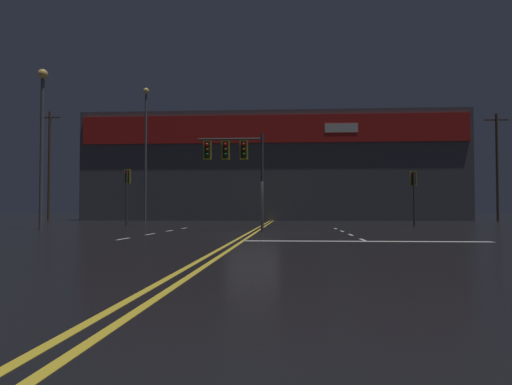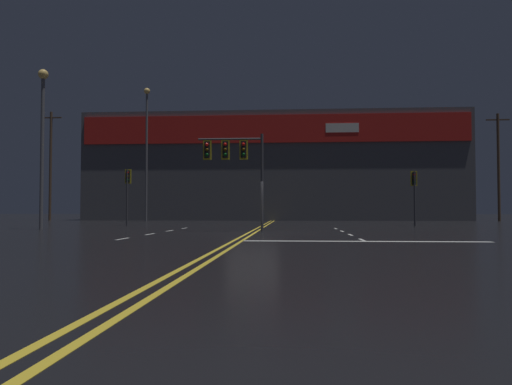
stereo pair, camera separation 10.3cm
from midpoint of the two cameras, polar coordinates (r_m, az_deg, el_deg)
ground_plane at (r=23.74m, az=-0.56°, el=-4.61°), size 200.00×200.00×0.00m
road_markings at (r=22.58m, az=1.21°, el=-4.73°), size 13.14×60.00×0.01m
traffic_signal_median at (r=25.05m, az=-2.68°, el=4.19°), size 3.29×0.36×4.89m
traffic_signal_corner_northeast at (r=34.80m, az=17.49°, el=0.76°), size 0.42×0.36×3.67m
traffic_signal_corner_northwest at (r=35.30m, az=-14.59°, el=0.94°), size 0.42×0.36×3.87m
streetlight_near_left at (r=30.49m, az=-23.35°, el=7.00°), size 0.56×0.56×8.96m
streetlight_median_approach at (r=47.22m, az=-12.55°, el=5.99°), size 0.56×0.56×12.34m
building_backdrop at (r=54.10m, az=1.94°, el=2.71°), size 38.86×10.23×10.98m
utility_pole_row at (r=49.62m, az=0.22°, el=3.22°), size 46.73×0.26×11.15m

